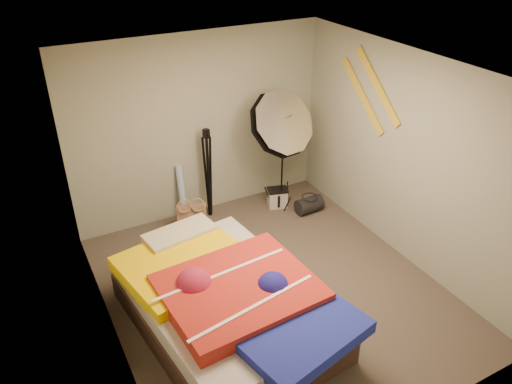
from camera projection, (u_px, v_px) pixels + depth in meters
floor at (273, 289)px, 5.69m from camera, size 4.00×4.00×0.00m
ceiling at (278, 74)px, 4.44m from camera, size 4.00×4.00×0.00m
wall_back at (200, 128)px, 6.59m from camera, size 3.50×0.00×3.50m
wall_front at (416, 320)px, 3.54m from camera, size 3.50×0.00×3.50m
wall_left at (102, 242)px, 4.35m from camera, size 0.00×4.00×4.00m
wall_right at (406, 159)px, 5.78m from camera, size 0.00×4.00×4.00m
tote_bag at (192, 219)px, 6.62m from camera, size 0.41×0.28×0.39m
wrapping_roll at (182, 193)px, 6.80m from camera, size 0.11×0.23×0.79m
camera_case at (277, 198)px, 7.19m from camera, size 0.31×0.26×0.26m
duffel_bag at (309, 205)px, 7.07m from camera, size 0.38×0.24×0.23m
wall_stripe_upper at (378, 86)px, 5.88m from camera, size 0.02×0.91×0.78m
wall_stripe_lower at (362, 96)px, 6.17m from camera, size 0.02×0.91×0.78m
bed at (226, 302)px, 5.03m from camera, size 1.90×2.58×0.66m
photo_umbrella at (279, 125)px, 6.39m from camera, size 1.08×0.75×1.90m
camera_tripod at (208, 168)px, 6.69m from camera, size 0.08×0.08×1.30m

